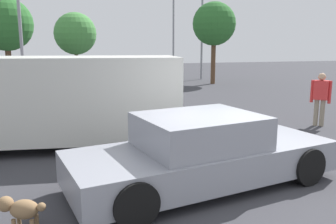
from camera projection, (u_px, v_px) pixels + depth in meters
name	position (u px, v px, depth m)	size (l,w,h in m)	color
ground_plane	(225.00, 186.00, 5.88)	(80.00, 80.00, 0.00)	#38383D
sedan_foreground	(203.00, 153.00, 5.86)	(4.78, 2.44, 1.22)	gray
dog	(20.00, 209.00, 4.45)	(0.61, 0.36, 0.45)	olive
van_white	(69.00, 98.00, 8.14)	(5.31, 2.86, 2.09)	silver
pedestrian	(321.00, 95.00, 10.17)	(0.45, 0.46, 1.56)	gray
light_post_near	(202.00, 16.00, 23.87)	(0.44, 0.44, 6.44)	gray
light_post_mid	(19.00, 7.00, 14.82)	(0.44, 0.44, 5.75)	gray
light_post_far	(173.00, 11.00, 26.11)	(0.44, 0.44, 7.33)	gray
tree_back_left	(75.00, 34.00, 29.11)	(3.50, 3.50, 5.09)	brown
tree_back_center	(6.00, 24.00, 21.73)	(3.33, 3.33, 5.33)	brown
tree_back_right	(214.00, 24.00, 21.12)	(2.63, 2.63, 4.97)	brown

